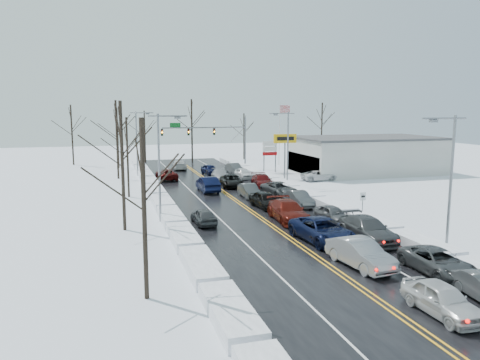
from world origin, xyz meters
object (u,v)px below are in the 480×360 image
object	(u,v)px
traffic_signal_mast	(214,134)
tires_plus_sign	(285,142)
dealership_building	(365,155)
oncoming_car_0	(208,191)
queued_car_0	(441,315)
flagpole	(280,130)

from	to	relation	value
traffic_signal_mast	tires_plus_sign	xyz separation A→B (m)	(7.05, -12.00, -0.49)
traffic_signal_mast	dealership_building	distance (m)	23.01
traffic_signal_mast	oncoming_car_0	size ratio (longest dim) A/B	2.55
queued_car_0	oncoming_car_0	bearing A→B (deg)	94.62
traffic_signal_mast	tires_plus_sign	size ratio (longest dim) A/B	2.21
oncoming_car_0	dealership_building	bearing A→B (deg)	-161.90
dealership_building	traffic_signal_mast	bearing A→B (deg)	154.05
traffic_signal_mast	flagpole	world-z (taller)	flagpole
tires_plus_sign	oncoming_car_0	bearing A→B (deg)	-149.89
tires_plus_sign	oncoming_car_0	distance (m)	14.90
oncoming_car_0	traffic_signal_mast	bearing A→B (deg)	-106.33
queued_car_0	traffic_signal_mast	bearing A→B (deg)	87.10
tires_plus_sign	dealership_building	world-z (taller)	tires_plus_sign
dealership_building	flagpole	bearing A→B (deg)	126.27
flagpole	dealership_building	size ratio (longest dim) A/B	0.49
traffic_signal_mast	queued_car_0	distance (m)	53.94
tires_plus_sign	dealership_building	xyz separation A→B (m)	(13.48, 2.01, -2.34)
traffic_signal_mast	flagpole	xyz separation A→B (m)	(11.72, 2.01, 0.45)
traffic_signal_mast	oncoming_car_0	xyz separation A→B (m)	(-5.09, -19.04, -5.48)
tires_plus_sign	dealership_building	size ratio (longest dim) A/B	0.29
dealership_building	queued_car_0	world-z (taller)	dealership_building
tires_plus_sign	oncoming_car_0	xyz separation A→B (m)	(-12.15, -7.04, -4.99)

